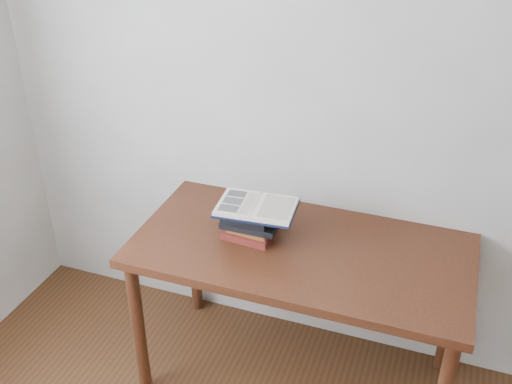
% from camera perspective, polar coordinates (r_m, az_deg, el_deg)
% --- Properties ---
extents(room_shell, '(3.54, 3.54, 2.62)m').
position_cam_1_polar(room_shell, '(1.10, -13.35, -8.64)').
color(room_shell, beige).
rests_on(room_shell, ground).
extents(desk, '(1.47, 0.73, 0.79)m').
position_cam_1_polar(desk, '(2.67, 4.24, -6.91)').
color(desk, '#4B2512').
rests_on(desk, ground).
extents(book_stack, '(0.27, 0.19, 0.15)m').
position_cam_1_polar(book_stack, '(2.64, -0.61, -2.82)').
color(book_stack, maroon).
rests_on(book_stack, desk).
extents(open_book, '(0.35, 0.26, 0.03)m').
position_cam_1_polar(open_book, '(2.57, 0.06, -1.44)').
color(open_book, black).
rests_on(open_book, book_stack).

